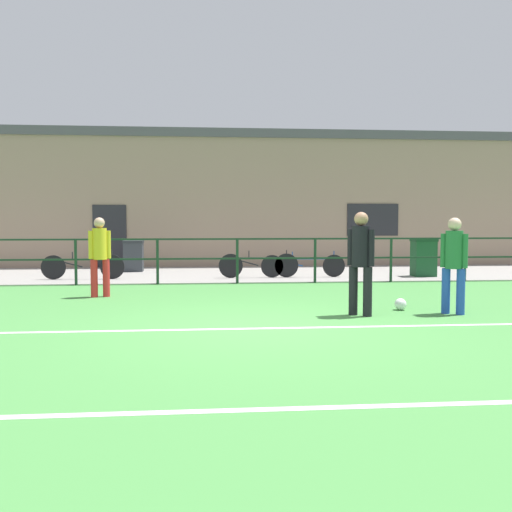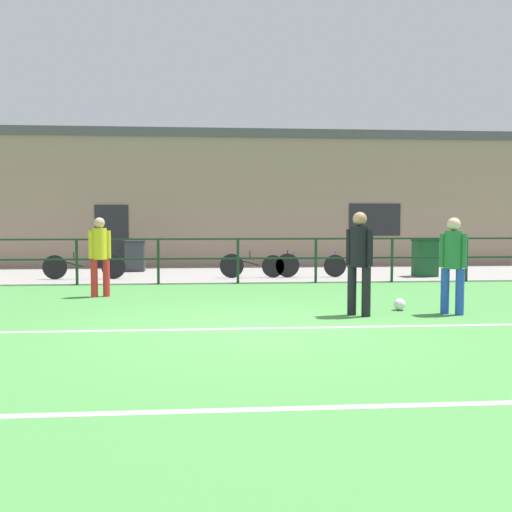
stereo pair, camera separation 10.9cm
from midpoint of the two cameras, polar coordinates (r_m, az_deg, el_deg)
The scene contains 15 objects.
ground at distance 8.77m, azimuth 0.58°, elevation -7.18°, with size 60.00×44.00×0.04m, color #478C42.
field_line_touchline at distance 8.68m, azimuth 0.63°, elevation -7.15°, with size 36.00×0.11×0.00m, color white.
field_line_hash at distance 5.16m, azimuth 4.55°, elevation -14.75°, with size 36.00×0.11×0.00m, color white.
pavement_strip at distance 17.17m, azimuth -2.03°, elevation -1.75°, with size 48.00×5.00×0.02m, color gray.
perimeter_fence at distance 14.63m, azimuth -1.58°, elevation 0.20°, with size 36.07×0.07×1.15m.
clubhouse_facade at distance 20.81m, azimuth -2.53°, elevation 5.63°, with size 28.00×2.56×4.67m.
player_goalkeeper at distance 9.85m, azimuth 10.47°, elevation -0.10°, with size 0.40×0.34×1.75m.
player_striker at distance 10.41m, azimuth 19.14°, elevation -0.34°, with size 0.39×0.30×1.66m.
player_winger at distance 12.50m, azimuth -14.90°, elevation 0.40°, with size 0.44×0.29×1.66m.
soccer_ball_spare at distance 10.70m, azimuth 14.27°, elevation -4.65°, with size 0.21×0.21×0.21m, color white.
bicycle_parked_0 at distance 15.90m, azimuth 0.55°, elevation -0.91°, with size 2.20×0.04×0.75m.
bicycle_parked_1 at distance 16.17m, azimuth -16.41°, elevation -1.00°, with size 2.19×0.04×0.74m.
bicycle_parked_3 at distance 16.06m, azimuth 4.94°, elevation -0.94°, with size 2.35×0.04×0.72m.
trash_bin_0 at distance 16.93m, azimuth 16.51°, elevation -0.12°, with size 0.64×0.54×1.06m.
trash_bin_1 at distance 18.18m, azimuth -11.66°, elevation 0.03°, with size 0.61×0.52×0.95m.
Camera 2 is at (-0.74, -8.58, 1.63)m, focal length 40.55 mm.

